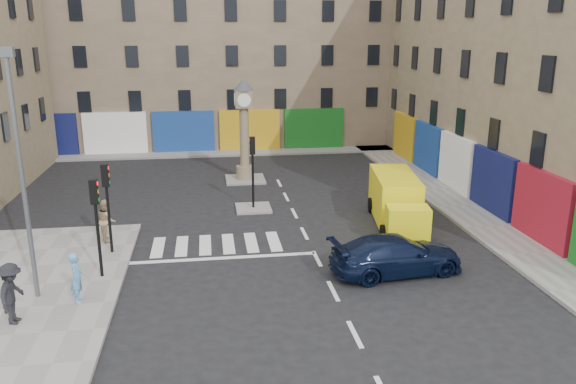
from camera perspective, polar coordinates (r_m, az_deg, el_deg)
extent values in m
plane|color=black|center=(22.10, 3.46, -7.78)|extent=(120.00, 120.00, 0.00)
cube|color=gray|center=(20.99, -26.74, -10.69)|extent=(7.00, 16.00, 0.15)
cube|color=gray|center=(33.64, 14.64, 0.23)|extent=(2.60, 30.00, 0.15)
cube|color=gray|center=(42.91, -7.81, 3.94)|extent=(32.00, 2.40, 0.15)
cube|color=gray|center=(29.24, -3.54, -1.65)|extent=(1.80, 1.80, 0.12)
cube|color=gray|center=(35.00, -4.36, 1.29)|extent=(2.40, 2.40, 0.12)
cube|color=#8E7E5D|center=(35.46, 25.25, 13.05)|extent=(10.00, 30.00, 16.00)
cube|color=#866F59|center=(47.80, -8.29, 15.31)|extent=(32.00, 10.00, 17.00)
cylinder|color=black|center=(21.69, -18.67, -4.69)|extent=(0.12, 0.12, 2.80)
cube|color=black|center=(21.14, -19.12, 0.02)|extent=(0.28, 0.22, 0.90)
cylinder|color=black|center=(23.92, -17.70, -2.68)|extent=(0.12, 0.12, 2.80)
cube|color=black|center=(23.42, -18.08, 1.61)|extent=(0.28, 0.22, 0.90)
cylinder|color=black|center=(28.84, -3.59, 1.12)|extent=(0.12, 0.12, 2.80)
cube|color=black|center=(28.42, -3.65, 4.73)|extent=(0.28, 0.22, 0.90)
cylinder|color=#595B60|center=(20.11, -25.33, 0.78)|extent=(0.16, 0.16, 8.00)
cube|color=#595B60|center=(19.55, -26.79, 12.60)|extent=(0.50, 0.25, 0.30)
cylinder|color=#8E7E5D|center=(34.88, -4.38, 2.02)|extent=(1.10, 1.10, 0.80)
cylinder|color=#8E7E5D|center=(34.42, -4.46, 5.58)|extent=(0.56, 0.56, 3.60)
cube|color=#8E7E5D|center=(34.09, -4.54, 9.38)|extent=(1.00, 1.00, 1.00)
cylinder|color=white|center=(33.57, -4.48, 9.28)|extent=(0.80, 0.06, 0.80)
cone|color=#333338|center=(34.00, -4.57, 10.81)|extent=(1.20, 1.20, 0.70)
imported|color=black|center=(21.80, 10.95, -6.29)|extent=(5.31, 2.68, 1.48)
cube|color=yellow|center=(27.80, 10.74, -0.41)|extent=(2.59, 4.80, 2.19)
cube|color=yellow|center=(24.68, 12.03, -3.28)|extent=(1.96, 1.41, 1.62)
cube|color=black|center=(24.51, 12.11, -2.48)|extent=(1.73, 1.10, 0.67)
cylinder|color=black|center=(25.04, 9.66, -4.14)|extent=(0.35, 0.79, 0.76)
cylinder|color=black|center=(25.40, 13.91, -4.10)|extent=(0.35, 0.79, 0.76)
cylinder|color=black|center=(28.96, 8.43, -1.31)|extent=(0.35, 0.79, 0.76)
cylinder|color=black|center=(29.27, 12.12, -1.31)|extent=(0.35, 0.79, 0.76)
imported|color=#5A98CE|center=(20.13, -20.66, -8.13)|extent=(0.42, 0.64, 1.73)
imported|color=tan|center=(25.46, -17.94, -2.73)|extent=(0.94, 1.07, 1.84)
imported|color=black|center=(19.49, -26.25, -9.23)|extent=(0.84, 1.33, 1.96)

